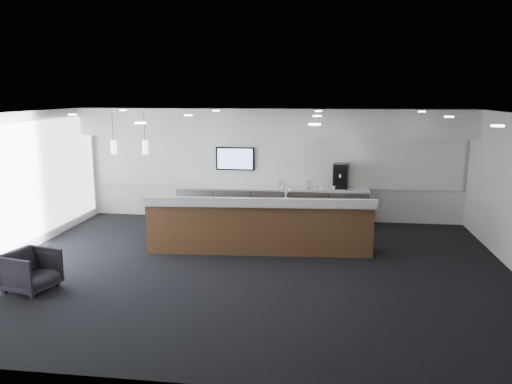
# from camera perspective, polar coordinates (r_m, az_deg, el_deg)

# --- Properties ---
(ground) EXTENTS (10.00, 10.00, 0.00)m
(ground) POSITION_cam_1_polar(r_m,az_deg,el_deg) (9.87, -0.48, -8.76)
(ground) COLOR black
(ground) RESTS_ON ground
(ceiling) EXTENTS (10.00, 8.00, 0.02)m
(ceiling) POSITION_cam_1_polar(r_m,az_deg,el_deg) (9.29, -0.51, 8.91)
(ceiling) COLOR black
(ceiling) RESTS_ON back_wall
(back_wall) EXTENTS (10.00, 0.02, 3.00)m
(back_wall) POSITION_cam_1_polar(r_m,az_deg,el_deg) (13.38, 1.91, 3.17)
(back_wall) COLOR white
(back_wall) RESTS_ON ground
(left_wall) EXTENTS (0.02, 8.00, 3.00)m
(left_wall) POSITION_cam_1_polar(r_m,az_deg,el_deg) (11.30, -26.48, 0.49)
(left_wall) COLOR white
(left_wall) RESTS_ON ground
(soffit_bulkhead) EXTENTS (10.00, 0.90, 0.70)m
(soffit_bulkhead) POSITION_cam_1_polar(r_m,az_deg,el_deg) (12.82, 1.74, 7.98)
(soffit_bulkhead) COLOR white
(soffit_bulkhead) RESTS_ON back_wall
(alcove_panel) EXTENTS (9.80, 0.06, 1.40)m
(alcove_panel) POSITION_cam_1_polar(r_m,az_deg,el_deg) (13.34, 1.90, 3.58)
(alcove_panel) COLOR white
(alcove_panel) RESTS_ON back_wall
(window_blinds_wall) EXTENTS (0.04, 7.36, 2.55)m
(window_blinds_wall) POSITION_cam_1_polar(r_m,az_deg,el_deg) (11.28, -26.31, 0.48)
(window_blinds_wall) COLOR silver
(window_blinds_wall) RESTS_ON left_wall
(back_credenza) EXTENTS (5.06, 0.66, 0.95)m
(back_credenza) POSITION_cam_1_polar(r_m,az_deg,el_deg) (13.21, 1.73, -1.44)
(back_credenza) COLOR #95979D
(back_credenza) RESTS_ON ground
(wall_tv) EXTENTS (1.05, 0.08, 0.62)m
(wall_tv) POSITION_cam_1_polar(r_m,az_deg,el_deg) (13.41, -2.39, 3.83)
(wall_tv) COLOR black
(wall_tv) RESTS_ON back_wall
(pendant_left) EXTENTS (0.12, 0.12, 0.30)m
(pendant_left) POSITION_cam_1_polar(r_m,az_deg,el_deg) (10.71, -12.75, 4.92)
(pendant_left) COLOR beige
(pendant_left) RESTS_ON ceiling
(pendant_right) EXTENTS (0.12, 0.12, 0.30)m
(pendant_right) POSITION_cam_1_polar(r_m,az_deg,el_deg) (10.97, -16.20, 4.90)
(pendant_right) COLOR beige
(pendant_right) RESTS_ON ceiling
(ceiling_can_lights) EXTENTS (7.00, 5.00, 0.02)m
(ceiling_can_lights) POSITION_cam_1_polar(r_m,az_deg,el_deg) (9.29, -0.51, 8.73)
(ceiling_can_lights) COLOR white
(ceiling_can_lights) RESTS_ON ceiling
(service_counter) EXTENTS (4.90, 1.14, 1.49)m
(service_counter) POSITION_cam_1_polar(r_m,az_deg,el_deg) (10.74, 0.35, -3.87)
(service_counter) COLOR #4F351A
(service_counter) RESTS_ON ground
(coffee_machine) EXTENTS (0.43, 0.52, 0.65)m
(coffee_machine) POSITION_cam_1_polar(r_m,az_deg,el_deg) (13.07, 9.70, 1.81)
(coffee_machine) COLOR black
(coffee_machine) RESTS_ON back_credenza
(info_sign_left) EXTENTS (0.16, 0.06, 0.22)m
(info_sign_left) POSITION_cam_1_polar(r_m,az_deg,el_deg) (12.94, 2.86, 0.91)
(info_sign_left) COLOR white
(info_sign_left) RESTS_ON back_credenza
(info_sign_right) EXTENTS (0.17, 0.06, 0.23)m
(info_sign_right) POSITION_cam_1_polar(r_m,az_deg,el_deg) (12.97, 6.13, 0.90)
(info_sign_right) COLOR white
(info_sign_right) RESTS_ON back_credenza
(armchair) EXTENTS (0.94, 0.92, 0.71)m
(armchair) POSITION_cam_1_polar(r_m,az_deg,el_deg) (9.56, -24.33, -8.21)
(armchair) COLOR black
(armchair) RESTS_ON ground
(cup_0) EXTENTS (0.11, 0.11, 0.10)m
(cup_0) POSITION_cam_1_polar(r_m,az_deg,el_deg) (12.91, 8.84, 0.50)
(cup_0) COLOR white
(cup_0) RESTS_ON back_credenza
(cup_1) EXTENTS (0.16, 0.16, 0.10)m
(cup_1) POSITION_cam_1_polar(r_m,az_deg,el_deg) (12.91, 8.22, 0.52)
(cup_1) COLOR white
(cup_1) RESTS_ON back_credenza
(cup_2) EXTENTS (0.14, 0.14, 0.10)m
(cup_2) POSITION_cam_1_polar(r_m,az_deg,el_deg) (12.91, 7.60, 0.54)
(cup_2) COLOR white
(cup_2) RESTS_ON back_credenza
(cup_3) EXTENTS (0.14, 0.14, 0.10)m
(cup_3) POSITION_cam_1_polar(r_m,az_deg,el_deg) (12.91, 6.98, 0.55)
(cup_3) COLOR white
(cup_3) RESTS_ON back_credenza
(cup_4) EXTENTS (0.15, 0.15, 0.10)m
(cup_4) POSITION_cam_1_polar(r_m,az_deg,el_deg) (12.91, 6.35, 0.57)
(cup_4) COLOR white
(cup_4) RESTS_ON back_credenza
(cup_5) EXTENTS (0.12, 0.12, 0.10)m
(cup_5) POSITION_cam_1_polar(r_m,az_deg,el_deg) (12.92, 5.73, 0.58)
(cup_5) COLOR white
(cup_5) RESTS_ON back_credenza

